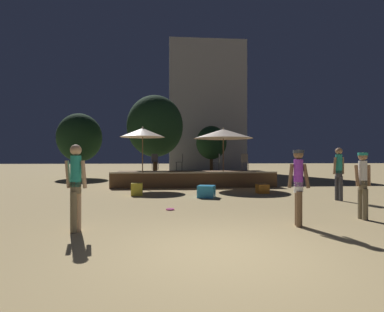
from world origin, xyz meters
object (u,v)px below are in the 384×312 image
object	(u,v)px
person_1	(363,182)
background_tree_1	(155,126)
person_4	(76,184)
bistro_chair_1	(155,160)
person_3	(298,183)
cube_seat_1	(206,191)
frisbee_disc	(170,209)
patio_umbrella_0	(223,134)
bistro_chair_3	(245,160)
bistro_chair_0	(181,160)
patio_umbrella_1	(143,133)
cube_seat_0	(137,189)
person_2	(339,171)
cube_seat_2	(262,189)
bistro_chair_2	(218,160)
background_tree_0	(80,138)
background_tree_2	(211,143)

from	to	relation	value
person_1	background_tree_1	xyz separation A→B (m)	(-5.64, 13.08, 2.65)
person_4	bistro_chair_1	world-z (taller)	person_4
person_3	background_tree_1	bearing A→B (deg)	-151.29
cube_seat_1	frisbee_disc	world-z (taller)	cube_seat_1
patio_umbrella_0	person_3	bearing A→B (deg)	-89.17
bistro_chair_1	bistro_chair_3	xyz separation A→B (m)	(4.79, -1.37, 0.00)
bistro_chair_0	patio_umbrella_1	bearing A→B (deg)	-59.44
patio_umbrella_0	cube_seat_1	world-z (taller)	patio_umbrella_0
cube_seat_0	person_2	distance (m)	7.50
person_3	frisbee_disc	xyz separation A→B (m)	(-2.82, 2.24, -0.93)
frisbee_disc	bistro_chair_1	bearing A→B (deg)	95.54
cube_seat_2	person_3	bearing A→B (deg)	-100.36
bistro_chair_1	frisbee_disc	xyz separation A→B (m)	(0.80, -8.24, -1.32)
person_1	bistro_chair_1	size ratio (longest dim) A/B	1.83
patio_umbrella_0	background_tree_1	size ratio (longest dim) A/B	0.53
cube_seat_1	bistro_chair_2	world-z (taller)	bistro_chair_2
cube_seat_0	cube_seat_2	size ratio (longest dim) A/B	1.02
cube_seat_1	background_tree_0	world-z (taller)	background_tree_0
patio_umbrella_0	bistro_chair_1	world-z (taller)	patio_umbrella_0
patio_umbrella_0	person_4	size ratio (longest dim) A/B	1.68
bistro_chair_2	background_tree_2	world-z (taller)	background_tree_2
cube_seat_2	bistro_chair_1	world-z (taller)	bistro_chair_1
cube_seat_1	person_2	distance (m)	4.74
frisbee_disc	background_tree_0	distance (m)	15.56
cube_seat_2	bistro_chair_2	size ratio (longest dim) A/B	0.54
patio_umbrella_1	background_tree_1	bearing A→B (deg)	86.02
bistro_chair_3	cube_seat_2	bearing A→B (deg)	115.06
cube_seat_0	background_tree_0	xyz separation A→B (m)	(-5.24, 10.49, 2.68)
patio_umbrella_0	person_2	distance (m)	6.01
patio_umbrella_0	background_tree_1	xyz separation A→B (m)	(-3.63, 5.22, 0.88)
bistro_chair_0	bistro_chair_1	xyz separation A→B (m)	(-1.41, 1.02, 0.00)
person_4	background_tree_2	bearing A→B (deg)	175.98
cube_seat_1	person_2	world-z (taller)	person_2
person_4	background_tree_0	bearing A→B (deg)	-151.51
patio_umbrella_1	frisbee_disc	size ratio (longest dim) A/B	12.23
patio_umbrella_0	cube_seat_1	bearing A→B (deg)	-110.03
cube_seat_1	background_tree_2	size ratio (longest dim) A/B	0.19
cube_seat_2	bistro_chair_2	distance (m)	4.24
background_tree_0	bistro_chair_2	bearing A→B (deg)	-34.38
patio_umbrella_0	person_1	distance (m)	8.30
background_tree_1	background_tree_2	distance (m)	6.32
person_1	person_2	distance (m)	3.27
person_3	bistro_chair_0	distance (m)	9.73
cube_seat_1	background_tree_0	distance (m)	14.03
cube_seat_2	person_3	distance (m)	6.03
background_tree_0	background_tree_1	distance (m)	6.14
bistro_chair_2	background_tree_2	xyz separation A→B (m)	(0.84, 8.27, 1.34)
cube_seat_0	person_4	distance (m)	5.79
cube_seat_2	bistro_chair_0	bearing A→B (deg)	132.57
background_tree_0	background_tree_2	bearing A→B (deg)	11.16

